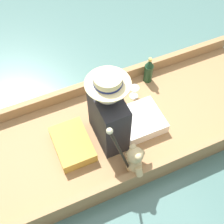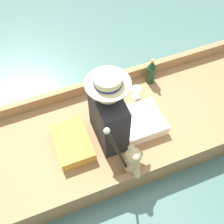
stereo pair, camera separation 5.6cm
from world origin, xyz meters
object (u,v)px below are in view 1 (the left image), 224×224
(wine_glass, at_px, (134,90))
(champagne_bottle, at_px, (149,70))
(teddy_bear, at_px, (135,161))
(walking_cane, at_px, (120,150))
(seated_person, at_px, (115,114))

(wine_glass, xyz_separation_m, champagne_bottle, (-0.13, 0.22, 0.04))
(champagne_bottle, bearing_deg, teddy_bear, -34.17)
(wine_glass, relative_size, champagne_bottle, 0.43)
(walking_cane, bearing_deg, teddy_bear, 92.73)
(teddy_bear, bearing_deg, walking_cane, -87.27)
(wine_glass, height_order, walking_cane, walking_cane)
(seated_person, distance_m, teddy_bear, 0.42)
(walking_cane, distance_m, champagne_bottle, 1.16)
(walking_cane, bearing_deg, seated_person, 159.62)
(teddy_bear, height_order, champagne_bottle, teddy_bear)
(wine_glass, bearing_deg, seated_person, -47.21)
(teddy_bear, xyz_separation_m, champagne_bottle, (-0.85, 0.57, -0.03))
(teddy_bear, height_order, walking_cane, walking_cane)
(teddy_bear, bearing_deg, wine_glass, 153.73)
(wine_glass, bearing_deg, teddy_bear, -26.27)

